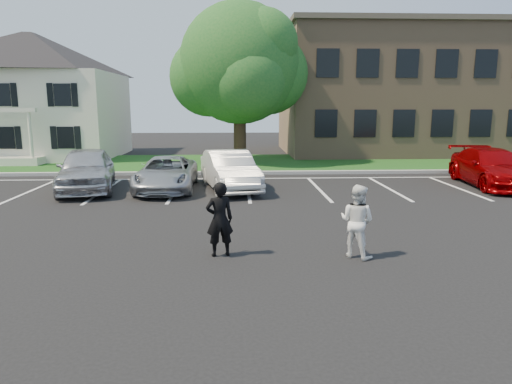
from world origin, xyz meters
TOP-DOWN VIEW (x-y plane):
  - ground_plane at (0.00, 0.00)m, footprint 90.00×90.00m
  - curb at (0.00, 12.00)m, footprint 40.00×0.30m
  - grass_strip at (0.00, 16.00)m, footprint 44.00×8.00m
  - stall_lines at (1.40, 8.95)m, footprint 34.00×5.36m
  - house at (-13.00, 19.97)m, footprint 10.30×9.22m
  - office_building at (14.00, 21.99)m, footprint 22.40×10.40m
  - tree at (-0.14, 16.43)m, footprint 7.80×7.20m
  - man_black_suit at (-0.84, 0.07)m, footprint 0.68×0.52m
  - man_white_shirt at (2.14, -0.13)m, footprint 0.99×0.97m
  - car_silver_west at (-6.24, 8.15)m, footprint 2.97×5.21m
  - car_silver_minivan at (-3.17, 8.05)m, footprint 2.21×4.69m
  - car_white_sedan at (-0.71, 8.06)m, footprint 2.59×4.84m
  - car_red_compact at (9.99, 8.41)m, footprint 2.63×5.39m

SIDE VIEW (x-z plane):
  - ground_plane at x=0.00m, z-range 0.00..0.00m
  - stall_lines at x=1.40m, z-range 0.00..0.01m
  - grass_strip at x=0.00m, z-range 0.00..0.08m
  - curb at x=0.00m, z-range 0.00..0.15m
  - car_silver_minivan at x=-3.17m, z-range 0.00..1.29m
  - car_red_compact at x=9.99m, z-range 0.00..1.51m
  - car_white_sedan at x=-0.71m, z-range 0.00..1.52m
  - man_white_shirt at x=2.14m, z-range 0.00..1.61m
  - man_black_suit at x=-0.84m, z-range 0.00..1.66m
  - car_silver_west at x=-6.24m, z-range 0.00..1.67m
  - house at x=-13.00m, z-range 0.03..7.63m
  - office_building at x=14.00m, z-range 0.01..8.31m
  - tree at x=-0.14m, z-range 0.95..9.75m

